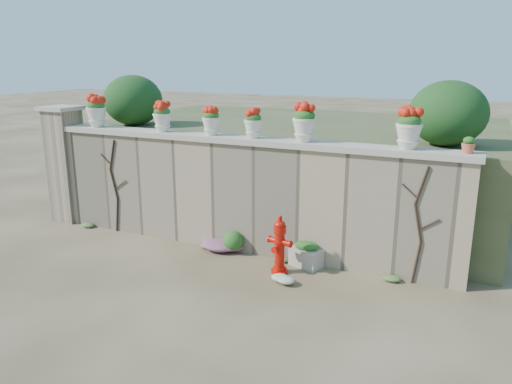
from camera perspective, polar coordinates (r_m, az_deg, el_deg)
The scene contains 21 objects.
ground at distance 8.04m, azimuth -7.95°, elevation -10.53°, with size 80.00×80.00×0.00m, color #4C3D26.
stone_wall at distance 9.15m, azimuth -2.12°, elevation -0.50°, with size 8.00×0.40×2.00m, color #9D8768.
wall_cap at distance 8.93m, azimuth -2.18°, elevation 6.00°, with size 8.10×0.52×0.10m, color #BEB1A0.
gate_pillar at distance 11.53m, azimuth -20.88°, elevation 3.07°, with size 0.72×0.72×2.48m.
raised_fill at distance 12.01m, azimuth 4.80°, elevation 3.20°, with size 9.00×6.00×2.00m, color #384C23.
back_shrub_left at distance 11.61m, azimuth -13.87°, elevation 10.15°, with size 1.30×1.30×1.10m, color #143814.
back_shrub_right at distance 9.12m, azimuth 21.12°, elevation 8.38°, with size 1.30×1.30×1.10m, color #143814.
vine_left at distance 10.44m, azimuth -15.88°, elevation 0.82°, with size 0.60×0.04×1.91m.
vine_right at distance 8.06m, azimuth 18.10°, elevation -3.49°, with size 0.60×0.04×1.91m.
fire_hydrant at distance 8.23m, azimuth 2.72°, elevation -6.01°, with size 0.43×0.30×0.98m.
planter_box at distance 8.62m, azimuth 5.76°, elevation -7.14°, with size 0.61×0.46×0.45m.
green_shrub at distance 9.16m, azimuth -3.04°, elevation -5.36°, with size 0.55×0.50×0.53m, color #1E5119.
magenta_clump at distance 9.31m, azimuth -3.94°, elevation -5.98°, with size 0.88×0.59×0.23m, color #B52498.
white_flowers at distance 8.01m, azimuth 3.10°, elevation -9.81°, with size 0.49×0.39×0.18m, color white.
urn_pot_0 at distance 10.70m, azimuth -17.79°, elevation 8.76°, with size 0.40×0.40×0.63m.
urn_pot_1 at distance 9.70m, azimuth -10.67°, elevation 8.41°, with size 0.35×0.35×0.56m.
urn_pot_2 at distance 9.14m, azimuth -5.15°, elevation 8.08°, with size 0.33×0.33×0.51m.
urn_pot_3 at distance 8.75m, azimuth -0.31°, elevation 7.83°, with size 0.33×0.33×0.51m.
urn_pot_4 at distance 8.39m, azimuth 5.56°, elevation 7.86°, with size 0.40×0.40×0.63m.
urn_pot_5 at distance 8.00m, azimuth 17.08°, elevation 6.91°, with size 0.40×0.40×0.63m.
terracotta_pot at distance 7.96m, azimuth 23.10°, elevation 4.87°, with size 0.20×0.20×0.24m.
Camera 1 is at (4.00, -6.06, 3.44)m, focal length 35.00 mm.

